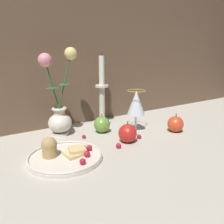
# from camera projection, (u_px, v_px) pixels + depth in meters

# --- Properties ---
(ground_plane) EXTENTS (2.40, 2.40, 0.00)m
(ground_plane) POSITION_uv_depth(u_px,v_px,m) (113.00, 136.00, 0.86)
(ground_plane) COLOR #B7B2A3
(ground_plane) RESTS_ON ground
(vase) EXTENTS (0.15, 0.09, 0.34)m
(vase) POSITION_uv_depth(u_px,v_px,m) (59.00, 107.00, 0.85)
(vase) COLOR silver
(vase) RESTS_ON ground_plane
(plate_with_pastries) EXTENTS (0.23, 0.23, 0.07)m
(plate_with_pastries) POSITION_uv_depth(u_px,v_px,m) (64.00, 155.00, 0.66)
(plate_with_pastries) COLOR silver
(plate_with_pastries) RESTS_ON ground_plane
(wine_glass) EXTENTS (0.08, 0.08, 0.17)m
(wine_glass) POSITION_uv_depth(u_px,v_px,m) (136.00, 104.00, 0.89)
(wine_glass) COLOR silver
(wine_glass) RESTS_ON ground_plane
(candlestick) EXTENTS (0.08, 0.08, 0.32)m
(candlestick) POSITION_uv_depth(u_px,v_px,m) (102.00, 97.00, 0.99)
(candlestick) COLOR silver
(candlestick) RESTS_ON ground_plane
(apple_beside_vase) EXTENTS (0.07, 0.07, 0.08)m
(apple_beside_vase) POSITION_uv_depth(u_px,v_px,m) (128.00, 133.00, 0.79)
(apple_beside_vase) COLOR red
(apple_beside_vase) RESTS_ON ground_plane
(apple_near_glass) EXTENTS (0.07, 0.07, 0.08)m
(apple_near_glass) POSITION_uv_depth(u_px,v_px,m) (175.00, 124.00, 0.90)
(apple_near_glass) COLOR #D14223
(apple_near_glass) RESTS_ON ground_plane
(apple_at_table_edge) EXTENTS (0.07, 0.07, 0.08)m
(apple_at_table_edge) POSITION_uv_depth(u_px,v_px,m) (102.00, 124.00, 0.89)
(apple_at_table_edge) COLOR #669938
(apple_at_table_edge) RESTS_ON ground_plane
(berry_near_plate) EXTENTS (0.02, 0.02, 0.02)m
(berry_near_plate) POSITION_uv_depth(u_px,v_px,m) (139.00, 137.00, 0.83)
(berry_near_plate) COLOR #AD192D
(berry_near_plate) RESTS_ON ground_plane
(berry_front_center) EXTENTS (0.01, 0.01, 0.01)m
(berry_front_center) POSITION_uv_depth(u_px,v_px,m) (84.00, 137.00, 0.83)
(berry_front_center) COLOR #AD192D
(berry_front_center) RESTS_ON ground_plane
(berry_by_glass_stem) EXTENTS (0.02, 0.02, 0.02)m
(berry_by_glass_stem) POSITION_uv_depth(u_px,v_px,m) (118.00, 146.00, 0.74)
(berry_by_glass_stem) COLOR #AD192D
(berry_by_glass_stem) RESTS_ON ground_plane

